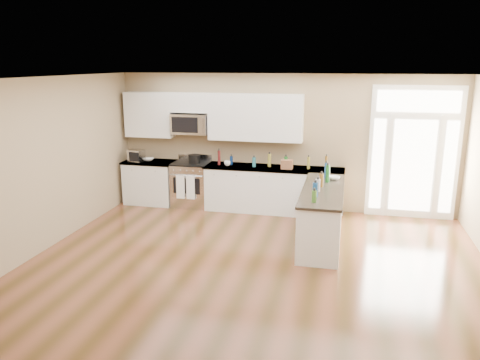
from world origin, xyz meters
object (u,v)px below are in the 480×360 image
at_px(peninsula_cabinet, 322,217).
at_px(kitchen_range, 191,184).
at_px(stockpot, 194,158).
at_px(toaster_oven, 136,156).

xyz_separation_m(peninsula_cabinet, kitchen_range, (-2.85, 1.45, 0.05)).
distance_m(peninsula_cabinet, stockpot, 3.17).
bearing_deg(peninsula_cabinet, kitchen_range, 153.09).
xyz_separation_m(peninsula_cabinet, stockpot, (-2.76, 1.43, 0.61)).
bearing_deg(stockpot, toaster_oven, -175.00).
bearing_deg(kitchen_range, peninsula_cabinet, -26.91).
bearing_deg(toaster_oven, stockpot, 16.90).
bearing_deg(toaster_oven, peninsula_cabinet, -6.20).
distance_m(peninsula_cabinet, toaster_oven, 4.29).
relative_size(peninsula_cabinet, stockpot, 9.15).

